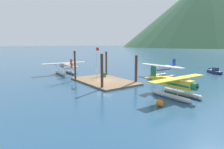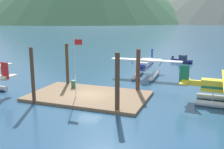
{
  "view_description": "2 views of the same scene",
  "coord_description": "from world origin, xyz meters",
  "px_view_note": "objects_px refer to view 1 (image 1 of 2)",
  "views": [
    {
      "loc": [
        28.91,
        -18.99,
        7.18
      ],
      "look_at": [
        1.11,
        1.04,
        1.46
      ],
      "focal_mm": 29.6,
      "sensor_mm": 36.0,
      "label": 1
    },
    {
      "loc": [
        12.25,
        -25.49,
        8.69
      ],
      "look_at": [
        1.94,
        2.26,
        2.28
      ],
      "focal_mm": 42.11,
      "sensor_mm": 36.0,
      "label": 2
    }
  ],
  "objects_px": {
    "seaplane_white_bow_right": "(162,71)",
    "boat_navy_open_north": "(215,71)",
    "seaplane_yellow_stbd_fwd": "(176,86)",
    "flagpole": "(97,60)",
    "fuel_drum": "(105,75)",
    "mooring_buoy": "(160,103)",
    "seaplane_cream_port_aft": "(65,67)"
  },
  "relations": [
    {
      "from": "mooring_buoy",
      "to": "seaplane_cream_port_aft",
      "type": "xyz_separation_m",
      "value": [
        -28.74,
        0.08,
        1.16
      ]
    },
    {
      "from": "mooring_buoy",
      "to": "boat_navy_open_north",
      "type": "height_order",
      "value": "boat_navy_open_north"
    },
    {
      "from": "mooring_buoy",
      "to": "seaplane_yellow_stbd_fwd",
      "type": "distance_m",
      "value": 5.24
    },
    {
      "from": "boat_navy_open_north",
      "to": "seaplane_cream_port_aft",
      "type": "bearing_deg",
      "value": -124.39
    },
    {
      "from": "seaplane_yellow_stbd_fwd",
      "to": "fuel_drum",
      "type": "bearing_deg",
      "value": -179.2
    },
    {
      "from": "seaplane_white_bow_right",
      "to": "boat_navy_open_north",
      "type": "relative_size",
      "value": 2.41
    },
    {
      "from": "mooring_buoy",
      "to": "fuel_drum",
      "type": "bearing_deg",
      "value": 165.82
    },
    {
      "from": "seaplane_cream_port_aft",
      "to": "boat_navy_open_north",
      "type": "bearing_deg",
      "value": 55.61
    },
    {
      "from": "mooring_buoy",
      "to": "boat_navy_open_north",
      "type": "xyz_separation_m",
      "value": [
        -8.15,
        30.16,
        0.07
      ]
    },
    {
      "from": "flagpole",
      "to": "fuel_drum",
      "type": "height_order",
      "value": "flagpole"
    },
    {
      "from": "mooring_buoy",
      "to": "seaplane_yellow_stbd_fwd",
      "type": "relative_size",
      "value": 0.08
    },
    {
      "from": "flagpole",
      "to": "mooring_buoy",
      "type": "xyz_separation_m",
      "value": [
        16.43,
        -1.51,
        -3.82
      ]
    },
    {
      "from": "boat_navy_open_north",
      "to": "seaplane_yellow_stbd_fwd",
      "type": "bearing_deg",
      "value": -74.91
    },
    {
      "from": "fuel_drum",
      "to": "flagpole",
      "type": "bearing_deg",
      "value": -56.19
    },
    {
      "from": "seaplane_cream_port_aft",
      "to": "mooring_buoy",
      "type": "bearing_deg",
      "value": -0.16
    },
    {
      "from": "fuel_drum",
      "to": "mooring_buoy",
      "type": "relative_size",
      "value": 1.05
    },
    {
      "from": "seaplane_yellow_stbd_fwd",
      "to": "seaplane_white_bow_right",
      "type": "relative_size",
      "value": 1.0
    },
    {
      "from": "seaplane_yellow_stbd_fwd",
      "to": "seaplane_white_bow_right",
      "type": "xyz_separation_m",
      "value": [
        -10.48,
        9.79,
        0.0
      ]
    },
    {
      "from": "flagpole",
      "to": "fuel_drum",
      "type": "distance_m",
      "value": 5.19
    },
    {
      "from": "mooring_buoy",
      "to": "seaplane_yellow_stbd_fwd",
      "type": "xyz_separation_m",
      "value": [
        -1.34,
        4.93,
        1.16
      ]
    },
    {
      "from": "flagpole",
      "to": "boat_navy_open_north",
      "type": "relative_size",
      "value": 1.47
    },
    {
      "from": "flagpole",
      "to": "seaplane_yellow_stbd_fwd",
      "type": "relative_size",
      "value": 0.61
    },
    {
      "from": "seaplane_yellow_stbd_fwd",
      "to": "seaplane_white_bow_right",
      "type": "bearing_deg",
      "value": 136.98
    },
    {
      "from": "fuel_drum",
      "to": "seaplane_white_bow_right",
      "type": "xyz_separation_m",
      "value": [
        6.74,
        10.03,
        0.84
      ]
    },
    {
      "from": "seaplane_white_bow_right",
      "to": "seaplane_cream_port_aft",
      "type": "xyz_separation_m",
      "value": [
        -16.91,
        -14.64,
        0.0
      ]
    },
    {
      "from": "fuel_drum",
      "to": "seaplane_white_bow_right",
      "type": "distance_m",
      "value": 12.11
    },
    {
      "from": "mooring_buoy",
      "to": "seaplane_white_bow_right",
      "type": "bearing_deg",
      "value": 128.79
    },
    {
      "from": "seaplane_white_bow_right",
      "to": "seaplane_cream_port_aft",
      "type": "distance_m",
      "value": 22.36
    },
    {
      "from": "mooring_buoy",
      "to": "seaplane_white_bow_right",
      "type": "distance_m",
      "value": 18.92
    },
    {
      "from": "mooring_buoy",
      "to": "flagpole",
      "type": "bearing_deg",
      "value": 174.76
    },
    {
      "from": "flagpole",
      "to": "seaplane_white_bow_right",
      "type": "bearing_deg",
      "value": 70.79
    },
    {
      "from": "flagpole",
      "to": "seaplane_cream_port_aft",
      "type": "xyz_separation_m",
      "value": [
        -12.3,
        -1.42,
        -2.66
      ]
    }
  ]
}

